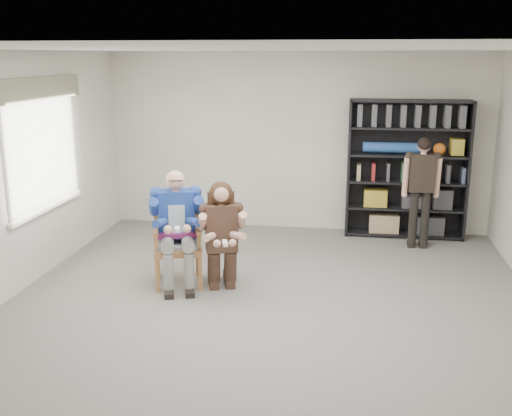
% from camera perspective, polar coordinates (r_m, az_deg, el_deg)
% --- Properties ---
extents(room_shell, '(6.00, 7.00, 2.80)m').
position_cam_1_polar(room_shell, '(6.12, 0.97, 1.72)').
color(room_shell, beige).
rests_on(room_shell, ground).
extents(floor, '(6.00, 7.00, 0.01)m').
position_cam_1_polar(floor, '(6.58, 0.92, -10.27)').
color(floor, '#605D59').
rests_on(floor, ground).
extents(window_left, '(0.16, 2.00, 1.75)m').
position_cam_1_polar(window_left, '(7.96, -19.57, 5.53)').
color(window_left, silver).
rests_on(window_left, room_shell).
extents(armchair, '(0.79, 0.77, 1.09)m').
position_cam_1_polar(armchair, '(7.34, -7.49, -3.14)').
color(armchair, '#A16035').
rests_on(armchair, floor).
extents(seated_man, '(0.84, 1.00, 1.42)m').
position_cam_1_polar(seated_man, '(7.30, -7.53, -1.91)').
color(seated_man, navy).
rests_on(seated_man, floor).
extents(kneeling_woman, '(0.78, 1.00, 1.30)m').
position_cam_1_polar(kneeling_woman, '(7.06, -3.27, -2.86)').
color(kneeling_woman, '#37241B').
rests_on(kneeling_woman, floor).
extents(bookshelf, '(1.80, 0.38, 2.10)m').
position_cam_1_polar(bookshelf, '(9.39, 14.17, 3.57)').
color(bookshelf, black).
rests_on(bookshelf, floor).
extents(standing_man, '(0.51, 0.30, 1.62)m').
position_cam_1_polar(standing_man, '(8.90, 15.42, 1.33)').
color(standing_man, black).
rests_on(standing_man, floor).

